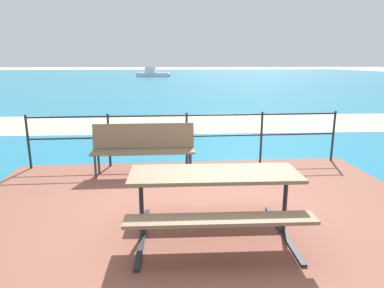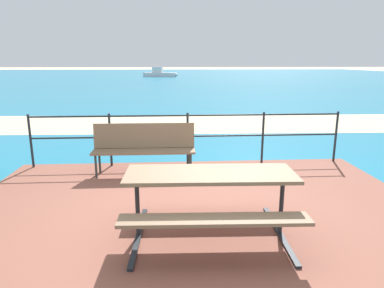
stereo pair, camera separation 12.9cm
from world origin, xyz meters
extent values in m
plane|color=beige|center=(0.00, 0.00, 0.00)|extent=(240.00, 240.00, 0.00)
cube|color=brown|center=(0.00, 0.00, 0.03)|extent=(6.40, 5.20, 0.06)
cube|color=teal|center=(0.00, 40.00, 0.01)|extent=(90.00, 90.00, 0.01)
cube|color=beige|center=(0.00, 7.23, 0.01)|extent=(54.09, 5.33, 0.01)
cube|color=#7A6047|center=(0.10, -0.39, 0.81)|extent=(1.90, 0.72, 0.04)
cube|color=#7A6047|center=(0.08, -0.94, 0.53)|extent=(1.88, 0.33, 0.04)
cube|color=#7A6047|center=(0.12, 0.16, 0.53)|extent=(1.88, 0.33, 0.04)
cylinder|color=#1E2328|center=(-0.72, -0.36, 0.43)|extent=(0.05, 0.05, 0.75)
cube|color=#1E2328|center=(-0.72, -0.36, 0.07)|extent=(0.11, 1.36, 0.03)
cylinder|color=#1E2328|center=(0.92, -0.42, 0.43)|extent=(0.05, 0.05, 0.75)
cube|color=#1E2328|center=(0.92, -0.42, 0.07)|extent=(0.11, 1.36, 0.03)
cube|color=#7A6047|center=(-0.80, 1.85, 0.49)|extent=(1.79, 0.42, 0.04)
cube|color=#7A6047|center=(-0.80, 2.03, 0.73)|extent=(1.79, 0.10, 0.44)
cylinder|color=#2D3833|center=(-1.62, 1.71, 0.28)|extent=(0.04, 0.04, 0.43)
cylinder|color=#2D3833|center=(-1.61, 2.01, 0.28)|extent=(0.04, 0.04, 0.43)
cylinder|color=#2D3833|center=(0.01, 1.70, 0.28)|extent=(0.04, 0.04, 0.43)
cylinder|color=#2D3833|center=(0.02, 2.00, 0.28)|extent=(0.04, 0.04, 0.43)
cylinder|color=#1E2328|center=(-2.95, 2.44, 0.57)|extent=(0.04, 0.04, 1.01)
cylinder|color=#1E2328|center=(-1.48, 2.44, 0.57)|extent=(0.04, 0.04, 1.01)
cylinder|color=#1E2328|center=(0.00, 2.44, 0.57)|extent=(0.04, 0.04, 1.01)
cylinder|color=#1E2328|center=(1.48, 2.44, 0.57)|extent=(0.04, 0.04, 1.01)
cylinder|color=#1E2328|center=(2.95, 2.44, 0.57)|extent=(0.04, 0.04, 1.01)
cylinder|color=#1E2328|center=(0.00, 2.44, 1.02)|extent=(5.90, 0.03, 0.03)
cylinder|color=#1E2328|center=(0.00, 2.44, 0.62)|extent=(5.90, 0.03, 0.03)
cube|color=silver|center=(-1.58, 42.61, 0.29)|extent=(4.51, 2.39, 0.57)
cube|color=silver|center=(-1.89, 42.71, 0.94)|extent=(1.46, 1.00, 0.72)
cone|color=silver|center=(0.75, 41.89, 0.29)|extent=(0.63, 0.64, 0.51)
camera|label=1|loc=(-0.47, -3.93, 2.02)|focal=31.76mm
camera|label=2|loc=(-0.34, -3.94, 2.02)|focal=31.76mm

